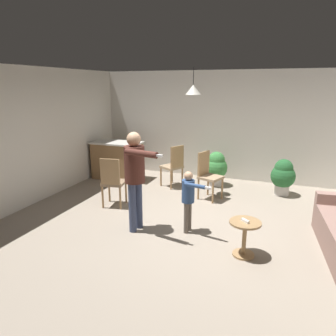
{
  "coord_description": "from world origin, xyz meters",
  "views": [
    {
      "loc": [
        1.51,
        -4.65,
        2.34
      ],
      "look_at": [
        -0.27,
        0.06,
        1.0
      ],
      "focal_mm": 33.37,
      "sensor_mm": 36.0,
      "label": 1
    }
  ],
  "objects": [
    {
      "name": "ground",
      "position": [
        0.0,
        0.0,
        0.0
      ],
      "size": [
        7.68,
        7.68,
        0.0
      ],
      "primitive_type": "plane",
      "color": "gray"
    },
    {
      "name": "potted_plant_by_wall",
      "position": [
        1.56,
        2.33,
        0.44
      ],
      "size": [
        0.52,
        0.52,
        0.8
      ],
      "color": "#B7B2AD",
      "rests_on": "ground"
    },
    {
      "name": "person_child",
      "position": [
        0.16,
        -0.13,
        0.64
      ],
      "size": [
        0.52,
        0.37,
        1.03
      ],
      "rotation": [
        0.0,
        0.0,
        -1.76
      ],
      "color": "#60564C",
      "rests_on": "ground"
    },
    {
      "name": "dining_chair_centre_back",
      "position": [
        -0.85,
        2.01,
        0.55
      ],
      "size": [
        0.57,
        0.57,
        1.0
      ],
      "rotation": [
        0.0,
        0.0,
        1.08
      ],
      "color": "#99754C",
      "rests_on": "ground"
    },
    {
      "name": "wall_back",
      "position": [
        0.0,
        3.2,
        1.35
      ],
      "size": [
        6.4,
        0.1,
        2.7
      ],
      "primitive_type": "cube",
      "color": "beige",
      "rests_on": "ground"
    },
    {
      "name": "kitchen_counter",
      "position": [
        -2.45,
        2.17,
        0.48
      ],
      "size": [
        1.26,
        0.66,
        0.95
      ],
      "color": "olive",
      "rests_on": "ground"
    },
    {
      "name": "wall_left",
      "position": [
        -3.2,
        0.0,
        1.35
      ],
      "size": [
        0.1,
        6.4,
        2.7
      ],
      "primitive_type": "cube",
      "color": "beige",
      "rests_on": "ground"
    },
    {
      "name": "dining_chair_by_counter",
      "position": [
        0.08,
        1.53,
        0.55
      ],
      "size": [
        0.54,
        0.54,
        1.0
      ],
      "rotation": [
        0.0,
        0.0,
        4.36
      ],
      "color": "#99754C",
      "rests_on": "ground"
    },
    {
      "name": "ceiling_light_pendant",
      "position": [
        -0.33,
        1.71,
        2.25
      ],
      "size": [
        0.32,
        0.32,
        0.55
      ],
      "color": "silver"
    },
    {
      "name": "side_table_by_couch",
      "position": [
        1.11,
        -0.56,
        0.33
      ],
      "size": [
        0.44,
        0.44,
        0.52
      ],
      "color": "#99754C",
      "rests_on": "ground"
    },
    {
      "name": "person_adult",
      "position": [
        -0.67,
        -0.35,
        1.02
      ],
      "size": [
        0.77,
        0.57,
        1.64
      ],
      "rotation": [
        0.0,
        0.0,
        -1.76
      ],
      "color": "#384260",
      "rests_on": "ground"
    },
    {
      "name": "potted_plant_corner",
      "position": [
        0.05,
        2.49,
        0.45
      ],
      "size": [
        0.54,
        0.54,
        0.82
      ],
      "color": "#B7B2AD",
      "rests_on": "ground"
    },
    {
      "name": "dining_chair_near_wall",
      "position": [
        -1.55,
        0.41,
        0.55
      ],
      "size": [
        0.49,
        0.49,
        1.0
      ],
      "rotation": [
        0.0,
        0.0,
        0.18
      ],
      "color": "#99754C",
      "rests_on": "ground"
    },
    {
      "name": "spare_remote_on_table",
      "position": [
        1.11,
        -0.57,
        0.54
      ],
      "size": [
        0.12,
        0.11,
        0.04
      ],
      "primitive_type": "cube",
      "rotation": [
        0.0,
        0.0,
        0.86
      ],
      "color": "white",
      "rests_on": "side_table_by_couch"
    }
  ]
}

